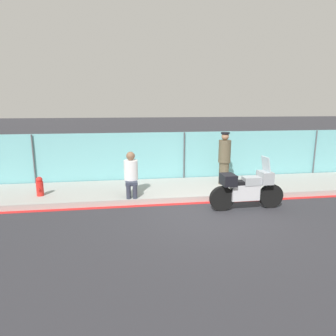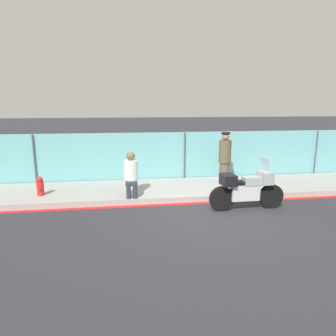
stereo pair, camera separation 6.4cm
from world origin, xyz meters
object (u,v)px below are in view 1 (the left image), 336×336
Objects in this scene: officer_standing at (224,158)px; person_seated_on_curb at (131,172)px; fire_hydrant at (40,186)px; motorcycle at (247,188)px.

person_seated_on_curb is (-3.23, -0.84, -0.19)m from officer_standing.
person_seated_on_curb is 2.26× the size of fire_hydrant.
motorcycle is 3.64× the size of fire_hydrant.
officer_standing is at bearing 87.35° from motorcycle.
person_seated_on_curb is (-3.17, 1.26, 0.30)m from motorcycle.
motorcycle is 2.16m from officer_standing.
person_seated_on_curb reaches higher than motorcycle.
motorcycle reaches higher than fire_hydrant.
officer_standing reaches higher than person_seated_on_curb.
fire_hydrant is (-5.93, 1.61, -0.14)m from motorcycle.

